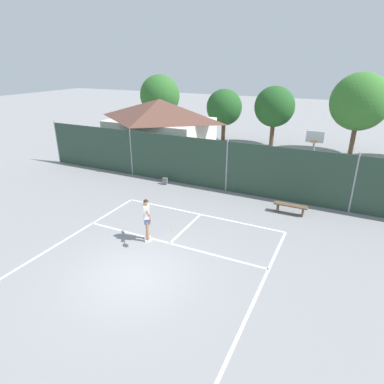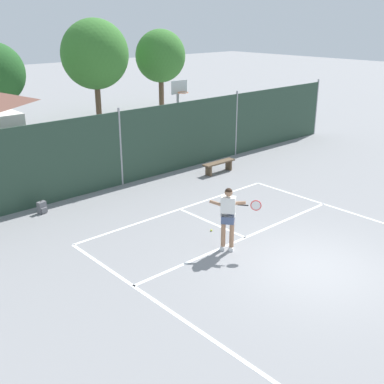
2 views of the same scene
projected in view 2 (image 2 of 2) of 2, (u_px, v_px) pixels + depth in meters
The scene contains 9 objects.
ground_plane at pixel (315, 268), 12.55m from camera, with size 120.00×120.00×0.00m, color gray.
court_markings at pixel (295, 259), 13.00m from camera, with size 8.30×11.10×0.01m.
chainlink_fence at pixel (121, 149), 18.33m from camera, with size 26.09×0.09×3.04m.
basketball_hoop at pixel (179, 108), 21.81m from camera, with size 0.90×0.67×3.55m.
treeline_backdrop at pixel (7, 67), 26.15m from camera, with size 26.51×3.87×6.20m.
tennis_player at pixel (229, 213), 13.17m from camera, with size 0.98×1.13×1.85m.
tennis_ball at pixel (211, 230), 14.69m from camera, with size 0.07×0.07×0.07m, color #CCE033.
backpack_grey at pixel (42, 208), 16.01m from camera, with size 0.31×0.28×0.46m.
courtside_bench at pixel (219, 164), 20.12m from camera, with size 1.60×0.36×0.48m.
Camera 2 is at (-9.82, -6.07, 6.23)m, focal length 44.51 mm.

